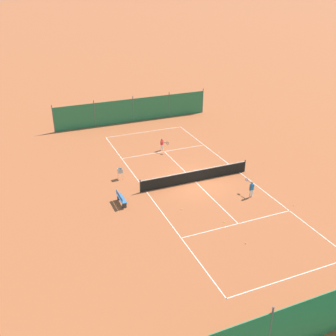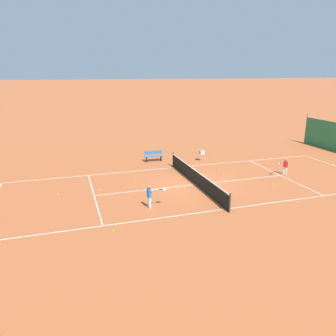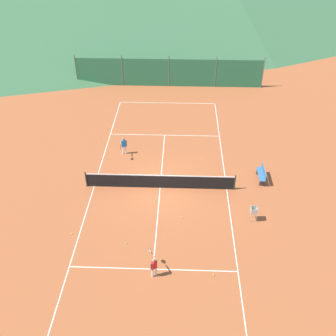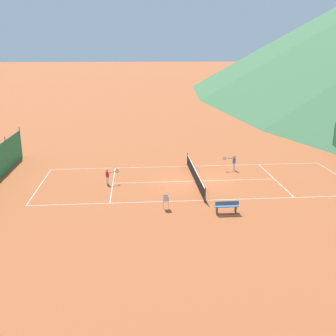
{
  "view_description": "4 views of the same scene",
  "coord_description": "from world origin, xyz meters",
  "px_view_note": "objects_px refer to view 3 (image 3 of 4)",
  "views": [
    {
      "loc": [
        12.51,
        24.45,
        14.5
      ],
      "look_at": [
        1.73,
        -1.39,
        0.88
      ],
      "focal_mm": 42.0,
      "sensor_mm": 36.0,
      "label": 1
    },
    {
      "loc": [
        -18.35,
        7.73,
        6.97
      ],
      "look_at": [
        0.39,
        1.74,
        1.16
      ],
      "focal_mm": 35.0,
      "sensor_mm": 36.0,
      "label": 2
    },
    {
      "loc": [
        1.2,
        -19.08,
        14.98
      ],
      "look_at": [
        0.45,
        1.03,
        0.78
      ],
      "focal_mm": 42.0,
      "sensor_mm": 36.0,
      "label": 3
    },
    {
      "loc": [
        28.92,
        -4.53,
        9.94
      ],
      "look_at": [
        0.62,
        -2.18,
        1.32
      ],
      "focal_mm": 42.0,
      "sensor_mm": 36.0,
      "label": 4
    }
  ],
  "objects_px": {
    "player_near_baseline": "(154,265)",
    "tennis_ball_by_net_left": "(175,122)",
    "player_far_baseline": "(124,145)",
    "tennis_ball_mid_court": "(126,243)",
    "tennis_ball_service_box": "(100,136)",
    "tennis_ball_alley_left": "(175,138)",
    "ball_hopper": "(254,211)",
    "courtside_bench": "(262,174)",
    "tennis_ball_far_corner": "(213,275)",
    "tennis_ball_near_corner": "(182,217)",
    "tennis_ball_alley_right": "(202,158)",
    "tennis_ball_by_net_right": "(72,234)",
    "tennis_net": "(160,181)"
  },
  "relations": [
    {
      "from": "tennis_ball_far_corner",
      "to": "courtside_bench",
      "type": "xyz_separation_m",
      "value": [
        3.44,
        7.72,
        0.42
      ]
    },
    {
      "from": "tennis_ball_far_corner",
      "to": "tennis_ball_by_net_right",
      "type": "distance_m",
      "value": 7.82
    },
    {
      "from": "courtside_bench",
      "to": "tennis_ball_far_corner",
      "type": "bearing_deg",
      "value": -114.02
    },
    {
      "from": "tennis_ball_service_box",
      "to": "tennis_ball_near_corner",
      "type": "distance_m",
      "value": 10.66
    },
    {
      "from": "tennis_ball_alley_right",
      "to": "courtside_bench",
      "type": "xyz_separation_m",
      "value": [
        3.62,
        -2.35,
        0.42
      ]
    },
    {
      "from": "player_far_baseline",
      "to": "tennis_ball_alley_right",
      "type": "distance_m",
      "value": 5.47
    },
    {
      "from": "tennis_ball_far_corner",
      "to": "tennis_ball_near_corner",
      "type": "height_order",
      "value": "same"
    },
    {
      "from": "player_far_baseline",
      "to": "tennis_ball_by_net_right",
      "type": "xyz_separation_m",
      "value": [
        -1.82,
        -7.91,
        -0.71
      ]
    },
    {
      "from": "player_far_baseline",
      "to": "tennis_ball_service_box",
      "type": "height_order",
      "value": "player_far_baseline"
    },
    {
      "from": "tennis_ball_by_net_left",
      "to": "ball_hopper",
      "type": "bearing_deg",
      "value": -67.73
    },
    {
      "from": "tennis_net",
      "to": "tennis_ball_by_net_right",
      "type": "distance_m",
      "value": 6.18
    },
    {
      "from": "tennis_ball_service_box",
      "to": "tennis_ball_by_net_right",
      "type": "bearing_deg",
      "value": -88.3
    },
    {
      "from": "tennis_ball_far_corner",
      "to": "courtside_bench",
      "type": "distance_m",
      "value": 8.46
    },
    {
      "from": "tennis_ball_alley_left",
      "to": "player_near_baseline",
      "type": "bearing_deg",
      "value": -93.21
    },
    {
      "from": "tennis_ball_near_corner",
      "to": "tennis_ball_by_net_left",
      "type": "bearing_deg",
      "value": 93.29
    },
    {
      "from": "tennis_ball_service_box",
      "to": "tennis_ball_by_net_right",
      "type": "relative_size",
      "value": 1.0
    },
    {
      "from": "tennis_ball_mid_court",
      "to": "tennis_ball_alley_left",
      "type": "height_order",
      "value": "same"
    },
    {
      "from": "tennis_ball_far_corner",
      "to": "ball_hopper",
      "type": "distance_m",
      "value": 4.67
    },
    {
      "from": "tennis_ball_alley_right",
      "to": "courtside_bench",
      "type": "relative_size",
      "value": 0.04
    },
    {
      "from": "player_far_baseline",
      "to": "tennis_ball_by_net_left",
      "type": "relative_size",
      "value": 19.23
    },
    {
      "from": "tennis_net",
      "to": "player_near_baseline",
      "type": "bearing_deg",
      "value": -89.43
    },
    {
      "from": "tennis_ball_service_box",
      "to": "tennis_ball_far_corner",
      "type": "height_order",
      "value": "same"
    },
    {
      "from": "tennis_ball_by_net_left",
      "to": "tennis_ball_alley_left",
      "type": "bearing_deg",
      "value": -89.14
    },
    {
      "from": "tennis_ball_far_corner",
      "to": "tennis_ball_by_net_left",
      "type": "height_order",
      "value": "same"
    },
    {
      "from": "tennis_ball_by_net_left",
      "to": "tennis_ball_alley_left",
      "type": "distance_m",
      "value": 2.48
    },
    {
      "from": "tennis_ball_mid_court",
      "to": "tennis_ball_service_box",
      "type": "bearing_deg",
      "value": 107.06
    },
    {
      "from": "tennis_ball_service_box",
      "to": "tennis_net",
      "type": "bearing_deg",
      "value": -51.2
    },
    {
      "from": "tennis_ball_service_box",
      "to": "courtside_bench",
      "type": "bearing_deg",
      "value": -23.89
    },
    {
      "from": "tennis_ball_service_box",
      "to": "tennis_ball_alley_left",
      "type": "height_order",
      "value": "same"
    },
    {
      "from": "tennis_ball_service_box",
      "to": "tennis_ball_mid_court",
      "type": "bearing_deg",
      "value": -72.94
    },
    {
      "from": "courtside_bench",
      "to": "tennis_ball_alley_right",
      "type": "bearing_deg",
      "value": 147.07
    },
    {
      "from": "tennis_ball_service_box",
      "to": "ball_hopper",
      "type": "relative_size",
      "value": 0.07
    },
    {
      "from": "tennis_ball_mid_court",
      "to": "tennis_ball_alley_right",
      "type": "relative_size",
      "value": 1.0
    },
    {
      "from": "player_far_baseline",
      "to": "player_near_baseline",
      "type": "height_order",
      "value": "player_far_baseline"
    },
    {
      "from": "player_far_baseline",
      "to": "tennis_ball_mid_court",
      "type": "height_order",
      "value": "player_far_baseline"
    },
    {
      "from": "player_near_baseline",
      "to": "tennis_ball_far_corner",
      "type": "distance_m",
      "value": 2.91
    },
    {
      "from": "player_near_baseline",
      "to": "tennis_ball_by_net_left",
      "type": "bearing_deg",
      "value": 87.45
    },
    {
      "from": "player_near_baseline",
      "to": "tennis_ball_far_corner",
      "type": "height_order",
      "value": "player_near_baseline"
    },
    {
      "from": "tennis_net",
      "to": "tennis_ball_service_box",
      "type": "bearing_deg",
      "value": 128.8
    },
    {
      "from": "tennis_net",
      "to": "tennis_ball_by_net_left",
      "type": "relative_size",
      "value": 139.09
    },
    {
      "from": "player_far_baseline",
      "to": "tennis_ball_far_corner",
      "type": "distance_m",
      "value": 11.82
    },
    {
      "from": "player_far_baseline",
      "to": "ball_hopper",
      "type": "xyz_separation_m",
      "value": [
        8.0,
        -6.43,
        -0.08
      ]
    },
    {
      "from": "tennis_net",
      "to": "tennis_ball_alley_left",
      "type": "relative_size",
      "value": 139.09
    },
    {
      "from": "tennis_ball_far_corner",
      "to": "tennis_ball_alley_left",
      "type": "xyz_separation_m",
      "value": [
        -2.13,
        12.62,
        0.0
      ]
    },
    {
      "from": "tennis_ball_alley_right",
      "to": "tennis_ball_by_net_left",
      "type": "height_order",
      "value": "same"
    },
    {
      "from": "tennis_ball_far_corner",
      "to": "tennis_ball_near_corner",
      "type": "relative_size",
      "value": 1.0
    },
    {
      "from": "tennis_ball_mid_court",
      "to": "tennis_ball_alley_left",
      "type": "xyz_separation_m",
      "value": [
        2.3,
        10.71,
        0.0
      ]
    },
    {
      "from": "tennis_ball_alley_left",
      "to": "tennis_ball_mid_court",
      "type": "bearing_deg",
      "value": -102.09
    },
    {
      "from": "tennis_ball_alley_left",
      "to": "ball_hopper",
      "type": "height_order",
      "value": "ball_hopper"
    },
    {
      "from": "tennis_ball_far_corner",
      "to": "ball_hopper",
      "type": "relative_size",
      "value": 0.07
    }
  ]
}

